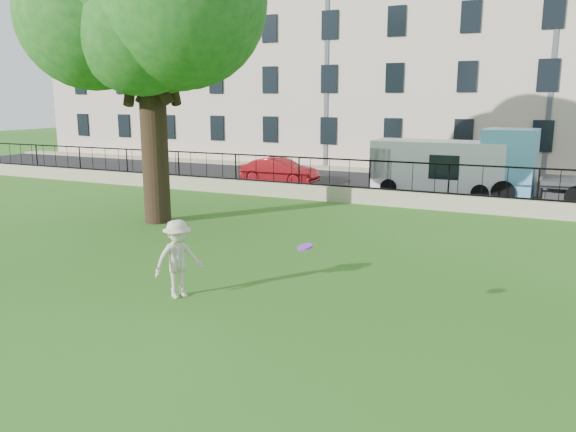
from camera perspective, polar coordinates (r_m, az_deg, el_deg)
The scene contains 11 objects.
ground at distance 11.63m, azimuth -9.76°, elevation -8.56°, with size 120.00×120.00×0.00m, color #2D6016.
retaining_wall at distance 22.14m, azimuth 8.22°, elevation 1.99°, with size 50.00×0.40×0.60m, color gray.
iron_railing at distance 22.02m, azimuth 8.29°, elevation 4.17°, with size 50.00×0.05×1.13m.
street at distance 26.66m, azimuth 11.19°, elevation 2.88°, with size 60.00×9.00×0.01m, color black.
sidewalk at distance 31.68m, azimuth 13.52°, elevation 4.25°, with size 60.00×1.40×0.12m, color gray.
building_row at distance 37.12m, azimuth 15.92°, elevation 15.80°, with size 56.40×10.40×13.80m.
man at distance 11.70m, azimuth -11.09°, elevation -4.30°, with size 1.05×0.60×1.63m, color beige.
frisbee at distance 9.36m, azimuth 1.73°, elevation -3.16°, with size 0.27×0.27×0.03m, color purple.
red_sedan at distance 27.26m, azimuth -0.89°, elevation 4.60°, with size 1.32×3.77×1.24m, color maroon.
white_van at distance 24.84m, azimuth 15.04°, elevation 4.73°, with size 5.47×2.13×2.30m, color silver.
blue_truck at distance 24.44m, azimuth 27.14°, elevation 4.40°, with size 6.81×2.42×2.86m, color #58A4CF.
Camera 1 is at (6.34, -8.89, 3.99)m, focal length 35.00 mm.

